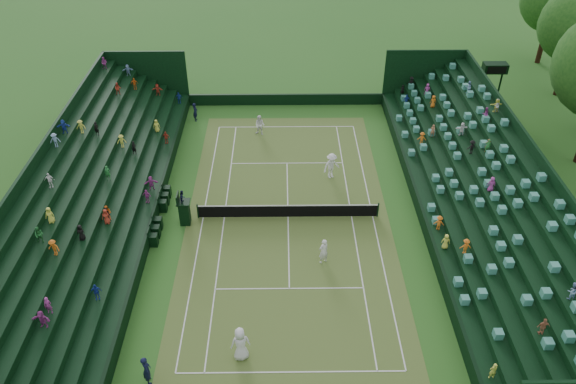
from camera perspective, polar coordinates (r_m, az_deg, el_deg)
name	(u,v)px	position (r m, az deg, el deg)	size (l,w,h in m)	color
ground	(288,217)	(36.31, 0.00, -2.56)	(160.00, 160.00, 0.00)	#2B651F
court_surface	(288,217)	(36.31, 0.00, -2.55)	(12.97, 26.77, 0.01)	#336923
perimeter_wall_north	(286,99)	(49.53, -0.22, 9.39)	(17.17, 0.20, 1.00)	black
perimeter_wall_east	(420,210)	(37.07, 13.24, -1.79)	(0.20, 31.77, 1.00)	black
perimeter_wall_west	(156,212)	(36.91, -13.30, -1.98)	(0.20, 31.77, 1.00)	black
north_grandstand	(488,196)	(37.68, 19.64, -0.43)	(6.60, 32.00, 4.90)	black
south_grandstand	(87,199)	(37.46, -19.76, -0.69)	(6.60, 32.00, 4.90)	black
tennis_net	(288,211)	(35.99, 0.00, -1.90)	(11.67, 0.10, 1.06)	black
scoreboard_tower	(495,69)	(51.77, 20.26, 11.60)	(2.00, 1.00, 3.70)	black
umpire_chair	(184,210)	(35.75, -10.52, -1.77)	(0.81, 0.81, 2.55)	black
courtside_chairs	(160,214)	(36.78, -12.84, -2.20)	(0.52, 5.49, 1.13)	black
player_near_west	(241,344)	(27.83, -4.84, -15.11)	(0.97, 0.63, 1.99)	silver
player_near_east	(323,251)	(32.58, 3.62, -6.02)	(0.62, 0.41, 1.70)	white
player_far_west	(260,125)	(44.83, -2.87, 6.79)	(0.80, 0.63, 1.65)	white
player_far_east	(331,166)	(39.59, 4.43, 2.67)	(1.25, 0.72, 1.93)	white
line_judge_north	(195,112)	(47.47, -9.40, 8.04)	(0.58, 0.38, 1.58)	black
line_judge_south	(147,370)	(27.79, -14.16, -17.12)	(0.61, 0.40, 1.67)	black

